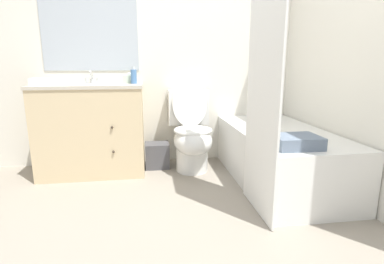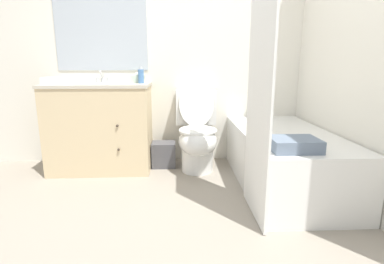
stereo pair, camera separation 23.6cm
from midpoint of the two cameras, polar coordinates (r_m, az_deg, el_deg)
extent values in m
plane|color=gray|center=(1.91, 2.11, -20.87)|extent=(14.00, 14.00, 0.00)
cube|color=white|center=(3.29, -0.29, 16.16)|extent=(8.00, 0.05, 2.50)
cube|color=#B2BCC6|center=(3.34, -14.97, 19.29)|extent=(0.93, 0.01, 0.93)
cube|color=white|center=(2.84, 29.55, 15.09)|extent=(0.05, 2.67, 2.50)
cube|color=beige|center=(3.12, -14.88, 0.61)|extent=(0.98, 0.54, 0.84)
cube|color=beige|center=(3.06, -15.35, 8.62)|extent=(1.00, 0.56, 0.03)
cylinder|color=white|center=(3.06, -15.31, 7.88)|extent=(0.33, 0.33, 0.10)
sphere|color=#382D23|center=(2.79, -11.73, 1.14)|extent=(0.02, 0.02, 0.02)
sphere|color=#382D23|center=(2.84, -11.52, -3.35)|extent=(0.02, 0.02, 0.02)
cylinder|color=silver|center=(3.26, -14.61, 9.51)|extent=(0.04, 0.04, 0.04)
cylinder|color=silver|center=(3.22, -14.83, 10.57)|extent=(0.02, 0.11, 0.09)
cylinder|color=silver|center=(3.27, -15.57, 9.50)|extent=(0.03, 0.03, 0.04)
cylinder|color=silver|center=(3.25, -13.65, 9.59)|extent=(0.03, 0.03, 0.04)
cylinder|color=white|center=(3.03, 3.25, -5.25)|extent=(0.32, 0.32, 0.24)
ellipsoid|color=white|center=(2.92, 3.43, -1.70)|extent=(0.37, 0.50, 0.28)
torus|color=white|center=(2.89, 3.46, 0.28)|extent=(0.37, 0.37, 0.04)
cube|color=white|center=(3.19, 2.85, 4.76)|extent=(0.42, 0.18, 0.36)
ellipsoid|color=white|center=(3.07, 3.07, 5.33)|extent=(0.36, 0.14, 0.46)
cube|color=white|center=(2.81, 19.40, -4.79)|extent=(0.76, 1.55, 0.49)
cube|color=#ACB1B2|center=(2.75, 19.76, -0.07)|extent=(0.64, 1.43, 0.01)
cube|color=white|center=(2.06, 16.06, 9.33)|extent=(0.01, 0.58, 1.89)
cube|color=#4C4C51|center=(3.16, -3.26, -4.31)|extent=(0.24, 0.21, 0.26)
cube|color=silver|center=(3.11, -8.08, 9.99)|extent=(0.13, 0.14, 0.08)
ellipsoid|color=white|center=(3.11, -8.11, 10.92)|extent=(0.06, 0.04, 0.03)
cylinder|color=#4C7AB2|center=(3.00, -7.46, 10.46)|extent=(0.06, 0.06, 0.13)
cylinder|color=silver|center=(3.00, -7.50, 12.01)|extent=(0.03, 0.03, 0.03)
cube|color=white|center=(3.02, -21.98, 9.01)|extent=(0.28, 0.17, 0.07)
cube|color=slate|center=(2.17, 21.86, -2.23)|extent=(0.32, 0.25, 0.09)
camera|label=1|loc=(0.12, -87.19, 0.64)|focal=28.00mm
camera|label=2|loc=(0.12, 92.81, -0.64)|focal=28.00mm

